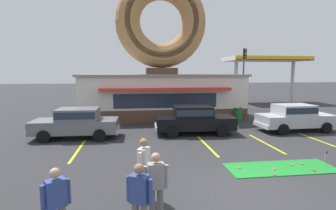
{
  "coord_description": "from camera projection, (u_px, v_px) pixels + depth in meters",
  "views": [
    {
      "loc": [
        -3.27,
        -6.93,
        3.5
      ],
      "look_at": [
        -1.68,
        5.0,
        2.0
      ],
      "focal_mm": 28.0,
      "sensor_mm": 36.0,
      "label": 1
    }
  ],
  "objects": [
    {
      "name": "putting_flag_pin",
      "position": [
        326.0,
        155.0,
        9.79
      ],
      "size": [
        0.13,
        0.01,
        0.55
      ],
      "color": "silver",
      "rests_on": "putting_mat"
    },
    {
      "name": "golf_ball",
      "position": [
        274.0,
        169.0,
        9.38
      ],
      "size": [
        0.04,
        0.04,
        0.04
      ],
      "primitive_type": "sphere",
      "color": "white",
      "rests_on": "putting_mat"
    },
    {
      "name": "ground_plane",
      "position": [
        247.0,
        192.0,
        7.68
      ],
      "size": [
        160.0,
        160.0,
        0.0
      ],
      "primitive_type": "plane",
      "color": "#2D2D30"
    },
    {
      "name": "pedestrian_clipboard_woman",
      "position": [
        144.0,
        166.0,
        7.1
      ],
      "size": [
        0.38,
        0.55,
        1.74
      ],
      "color": "#232328",
      "rests_on": "ground"
    },
    {
      "name": "car_grey",
      "position": [
        77.0,
        122.0,
        13.98
      ],
      "size": [
        4.6,
        2.07,
        1.6
      ],
      "color": "slate",
      "rests_on": "ground"
    },
    {
      "name": "mini_donut_mid_left",
      "position": [
        274.0,
        169.0,
        9.43
      ],
      "size": [
        0.13,
        0.13,
        0.04
      ],
      "primitive_type": "torus",
      "color": "#D8667F",
      "rests_on": "putting_mat"
    },
    {
      "name": "pedestrian_hooded_kid",
      "position": [
        156.0,
        184.0,
        6.08
      ],
      "size": [
        0.6,
        0.26,
        1.67
      ],
      "color": "slate",
      "rests_on": "ground"
    },
    {
      "name": "mini_donut_near_left",
      "position": [
        239.0,
        167.0,
        9.56
      ],
      "size": [
        0.13,
        0.13,
        0.04
      ],
      "primitive_type": "torus",
      "color": "#D17F47",
      "rests_on": "putting_mat"
    },
    {
      "name": "pedestrian_blue_sweater_man",
      "position": [
        56.0,
        202.0,
        5.31
      ],
      "size": [
        0.52,
        0.41,
        1.6
      ],
      "color": "slate",
      "rests_on": "ground"
    },
    {
      "name": "mini_donut_near_right",
      "position": [
        274.0,
        174.0,
        8.92
      ],
      "size": [
        0.13,
        0.13,
        0.04
      ],
      "primitive_type": "torus",
      "color": "#A5724C",
      "rests_on": "putting_mat"
    },
    {
      "name": "mini_donut_mid_centre",
      "position": [
        314.0,
        170.0,
        9.28
      ],
      "size": [
        0.13,
        0.13,
        0.04
      ],
      "primitive_type": "torus",
      "color": "brown",
      "rests_on": "putting_mat"
    },
    {
      "name": "mini_donut_far_left",
      "position": [
        292.0,
        165.0,
        9.83
      ],
      "size": [
        0.13,
        0.13,
        0.04
      ],
      "primitive_type": "torus",
      "color": "#D17F47",
      "rests_on": "putting_mat"
    },
    {
      "name": "putting_mat",
      "position": [
        281.0,
        168.0,
        9.61
      ],
      "size": [
        4.0,
        1.45,
        0.03
      ],
      "primitive_type": "cube",
      "color": "#1E842D",
      "rests_on": "ground"
    },
    {
      "name": "mini_donut_mid_right",
      "position": [
        302.0,
        164.0,
        9.95
      ],
      "size": [
        0.13,
        0.13,
        0.04
      ],
      "primitive_type": "torus",
      "color": "#A5724C",
      "rests_on": "putting_mat"
    },
    {
      "name": "parking_stripe_centre",
      "position": [
        265.0,
        143.0,
        13.02
      ],
      "size": [
        0.12,
        3.6,
        0.01
      ],
      "primitive_type": "cube",
      "color": "yellow",
      "rests_on": "ground"
    },
    {
      "name": "gas_station_canopy",
      "position": [
        265.0,
        61.0,
        30.14
      ],
      "size": [
        9.0,
        4.46,
        5.3
      ],
      "color": "silver",
      "rests_on": "ground"
    },
    {
      "name": "pedestrian_leather_jacket_man",
      "position": [
        139.0,
        198.0,
        5.45
      ],
      "size": [
        0.54,
        0.39,
        1.64
      ],
      "color": "slate",
      "rests_on": "ground"
    },
    {
      "name": "car_silver",
      "position": [
        295.0,
        117.0,
        15.69
      ],
      "size": [
        4.62,
        2.1,
        1.6
      ],
      "color": "#B2B5BA",
      "rests_on": "ground"
    },
    {
      "name": "parking_stripe_far_left",
      "position": [
        78.0,
        150.0,
        11.84
      ],
      "size": [
        0.12,
        3.6,
        0.01
      ],
      "primitive_type": "cube",
      "color": "yellow",
      "rests_on": "ground"
    },
    {
      "name": "donut_shop_building",
      "position": [
        161.0,
        69.0,
        20.8
      ],
      "size": [
        12.3,
        6.75,
        10.96
      ],
      "color": "brown",
      "rests_on": "ground"
    },
    {
      "name": "parking_stripe_mid_left",
      "position": [
        207.0,
        145.0,
        12.62
      ],
      "size": [
        0.12,
        3.6,
        0.01
      ],
      "primitive_type": "cube",
      "color": "yellow",
      "rests_on": "ground"
    },
    {
      "name": "traffic_light_pole",
      "position": [
        244.0,
        70.0,
        24.84
      ],
      "size": [
        0.28,
        0.47,
        5.8
      ],
      "color": "#595B60",
      "rests_on": "ground"
    },
    {
      "name": "car_black",
      "position": [
        194.0,
        119.0,
        14.93
      ],
      "size": [
        4.63,
        2.13,
        1.6
      ],
      "color": "black",
      "rests_on": "ground"
    },
    {
      "name": "parking_stripe_left",
      "position": [
        145.0,
        148.0,
        12.23
      ],
      "size": [
        0.12,
        3.6,
        0.01
      ],
      "primitive_type": "cube",
      "color": "yellow",
      "rests_on": "ground"
    },
    {
      "name": "trash_bin",
      "position": [
        238.0,
        114.0,
        18.84
      ],
      "size": [
        0.57,
        0.57,
        0.97
      ],
      "color": "#1E662D",
      "rests_on": "ground"
    },
    {
      "name": "parking_stripe_mid_right",
      "position": [
        320.0,
        141.0,
        13.41
      ],
      "size": [
        0.12,
        3.6,
        0.01
      ],
      "primitive_type": "cube",
      "color": "yellow",
      "rests_on": "ground"
    }
  ]
}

